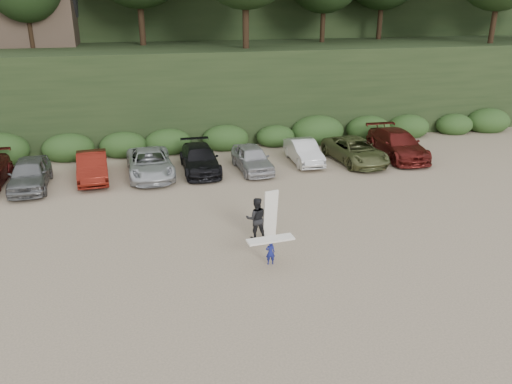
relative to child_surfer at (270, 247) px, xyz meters
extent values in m
plane|color=tan|center=(0.14, 0.97, -0.70)|extent=(120.00, 120.00, 0.00)
cube|color=black|center=(0.14, 22.97, 2.30)|extent=(80.00, 14.00, 6.00)
cube|color=black|center=(0.14, 40.97, 7.30)|extent=(90.00, 30.00, 16.00)
cube|color=#2B491E|center=(-0.41, 15.47, -0.10)|extent=(46.20, 2.00, 1.20)
cube|color=brown|center=(-11.86, 24.97, 7.30)|extent=(8.00, 6.00, 4.00)
imported|color=slate|center=(-9.79, 10.58, 0.07)|extent=(1.92, 4.56, 1.54)
imported|color=maroon|center=(-6.77, 11.17, 0.02)|extent=(1.79, 4.48, 1.45)
imported|color=#B7BBBE|center=(-3.76, 11.06, 0.01)|extent=(2.53, 5.20, 1.42)
imported|color=black|center=(-1.01, 11.22, 0.00)|extent=(2.00, 4.86, 1.41)
imported|color=#B1B2B6|center=(1.87, 10.63, 0.01)|extent=(1.90, 4.27, 1.43)
imported|color=silver|center=(5.16, 11.31, -0.03)|extent=(1.52, 4.13, 1.35)
imported|color=#5E653A|center=(8.15, 10.67, 0.00)|extent=(2.76, 5.26, 1.41)
imported|color=maroon|center=(11.09, 11.03, 0.10)|extent=(2.51, 5.65, 1.61)
imported|color=navy|center=(0.00, 0.00, -0.23)|extent=(0.36, 0.25, 0.94)
cube|color=white|center=(0.00, 0.00, 0.30)|extent=(1.75, 0.61, 0.07)
imported|color=black|center=(0.02, 2.18, 0.17)|extent=(0.94, 0.78, 1.75)
cube|color=white|center=(0.57, 2.09, 0.33)|extent=(0.63, 0.41, 2.07)
camera|label=1|loc=(-4.36, -15.48, 8.31)|focal=35.00mm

